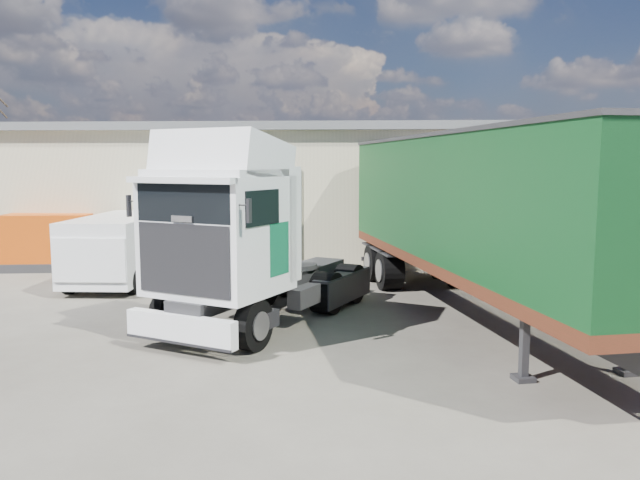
# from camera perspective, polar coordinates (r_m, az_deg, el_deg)

# --- Properties ---
(ground) EXTENTS (120.00, 120.00, 0.00)m
(ground) POSITION_cam_1_polar(r_m,az_deg,el_deg) (12.89, -5.54, -10.30)
(ground) COLOR #272520
(ground) RESTS_ON ground
(warehouse) EXTENTS (30.60, 12.60, 5.42)m
(warehouse) POSITION_cam_1_polar(r_m,az_deg,el_deg) (29.27, -12.47, 4.57)
(warehouse) COLOR beige
(warehouse) RESTS_ON ground
(tractor_unit) EXTENTS (5.01, 7.09, 4.54)m
(tractor_unit) POSITION_cam_1_polar(r_m,az_deg,el_deg) (14.28, -7.17, -0.77)
(tractor_unit) COLOR black
(tractor_unit) RESTS_ON ground
(box_trailer) EXTENTS (5.89, 13.95, 4.54)m
(box_trailer) POSITION_cam_1_polar(r_m,az_deg,el_deg) (15.73, 14.23, 2.93)
(box_trailer) COLOR #2D2D30
(box_trailer) RESTS_ON ground
(panel_van) EXTENTS (2.27, 5.31, 2.15)m
(panel_van) POSITION_cam_1_polar(r_m,az_deg,el_deg) (20.84, -17.89, -0.81)
(panel_van) COLOR black
(panel_van) RESTS_ON ground
(orange_skip) EXTENTS (3.46, 2.41, 2.02)m
(orange_skip) POSITION_cam_1_polar(r_m,az_deg,el_deg) (24.77, -23.30, -0.39)
(orange_skip) COLOR #2D2D30
(orange_skip) RESTS_ON ground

